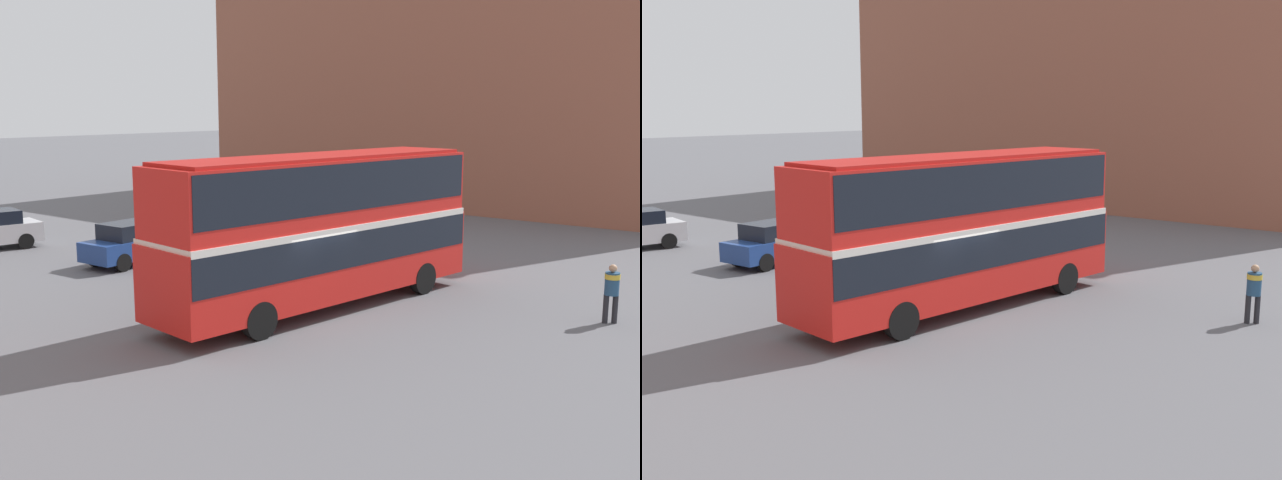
% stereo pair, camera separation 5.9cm
% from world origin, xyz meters
% --- Properties ---
extents(ground_plane, '(240.00, 240.00, 0.00)m').
position_xyz_m(ground_plane, '(0.00, 0.00, 0.00)').
color(ground_plane, '#5B5B60').
extents(building_row_right, '(12.15, 31.49, 14.29)m').
position_xyz_m(building_row_right, '(27.26, 9.51, 7.15)').
color(building_row_right, '#935642').
rests_on(building_row_right, ground_plane).
extents(double_decker_bus, '(11.31, 3.94, 4.59)m').
position_xyz_m(double_decker_bus, '(1.19, 0.26, 2.63)').
color(double_decker_bus, red).
rests_on(double_decker_bus, ground_plane).
extents(pedestrian_foreground, '(0.57, 0.57, 1.68)m').
position_xyz_m(pedestrian_foreground, '(4.88, -7.15, 1.03)').
color(pedestrian_foreground, '#232328').
rests_on(pedestrian_foreground, ground_plane).
extents(parked_car_kerb_far, '(4.09, 1.90, 1.62)m').
position_xyz_m(parked_car_kerb_far, '(1.78, 9.81, 0.81)').
color(parked_car_kerb_far, navy).
rests_on(parked_car_kerb_far, ground_plane).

